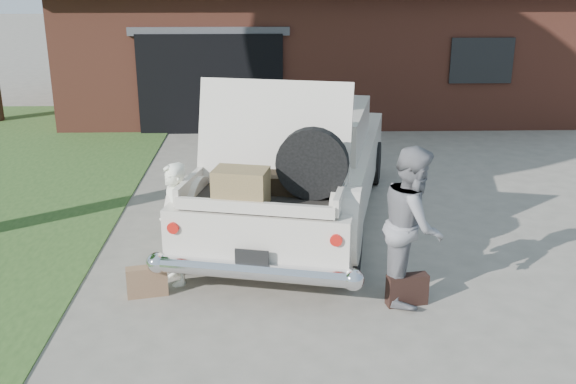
{
  "coord_description": "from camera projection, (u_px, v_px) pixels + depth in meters",
  "views": [
    {
      "loc": [
        -0.22,
        -6.91,
        3.68
      ],
      "look_at": [
        0.0,
        0.6,
        1.1
      ],
      "focal_mm": 42.0,
      "sensor_mm": 36.0,
      "label": 1
    }
  ],
  "objects": [
    {
      "name": "ground",
      "position": [
        290.0,
        299.0,
        7.73
      ],
      "size": [
        90.0,
        90.0,
        0.0
      ],
      "primitive_type": "plane",
      "color": "gray",
      "rests_on": "ground"
    },
    {
      "name": "house",
      "position": [
        313.0,
        40.0,
        18.06
      ],
      "size": [
        12.8,
        7.8,
        3.3
      ],
      "color": "brown",
      "rests_on": "ground"
    },
    {
      "name": "sedan",
      "position": [
        298.0,
        165.0,
        9.88
      ],
      "size": [
        3.4,
        6.07,
        2.34
      ],
      "rotation": [
        0.0,
        0.0,
        -0.22
      ],
      "color": "beige",
      "rests_on": "ground"
    },
    {
      "name": "woman_left",
      "position": [
        175.0,
        224.0,
        7.94
      ],
      "size": [
        0.53,
        0.63,
        1.49
      ],
      "primitive_type": "imported",
      "rotation": [
        0.0,
        0.0,
        -1.2
      ],
      "color": "white",
      "rests_on": "ground"
    },
    {
      "name": "woman_right",
      "position": [
        413.0,
        224.0,
        7.51
      ],
      "size": [
        0.83,
        0.98,
        1.79
      ],
      "primitive_type": "imported",
      "rotation": [
        0.0,
        0.0,
        1.38
      ],
      "color": "gray",
      "rests_on": "ground"
    },
    {
      "name": "suitcase_left",
      "position": [
        147.0,
        281.0,
        7.77
      ],
      "size": [
        0.49,
        0.24,
        0.36
      ],
      "primitive_type": "cube",
      "rotation": [
        0.0,
        0.0,
        0.22
      ],
      "color": "#8D6647",
      "rests_on": "ground"
    },
    {
      "name": "suitcase_right",
      "position": [
        407.0,
        290.0,
        7.57
      ],
      "size": [
        0.49,
        0.23,
        0.36
      ],
      "primitive_type": "cube",
      "rotation": [
        0.0,
        0.0,
        0.19
      ],
      "color": "black",
      "rests_on": "ground"
    }
  ]
}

